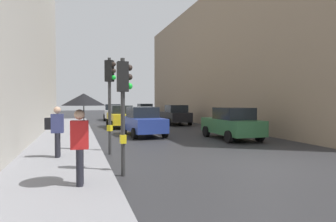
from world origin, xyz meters
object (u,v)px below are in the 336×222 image
(car_blue_van, at_px, (143,121))
(pedestrian_with_grey_backpack, at_px, (56,129))
(car_green_estate, at_px, (232,123))
(car_silver_hatchback, at_px, (113,112))
(traffic_light_near_left, at_px, (124,95))
(car_white_compact, at_px, (145,110))
(traffic_light_near_right, at_px, (110,88))
(pedestrian_with_umbrella, at_px, (82,113))
(car_dark_suv, at_px, (176,115))
(car_yellow_taxi, at_px, (121,116))

(car_blue_van, bearing_deg, pedestrian_with_grey_backpack, -124.70)
(car_green_estate, distance_m, car_silver_hatchback, 18.88)
(traffic_light_near_left, height_order, car_white_compact, traffic_light_near_left)
(car_silver_hatchback, bearing_deg, pedestrian_with_grey_backpack, -101.54)
(traffic_light_near_right, height_order, car_white_compact, traffic_light_near_right)
(pedestrian_with_umbrella, bearing_deg, traffic_light_near_right, 76.37)
(traffic_light_near_left, xyz_separation_m, car_silver_hatchback, (2.50, 24.51, -1.41))
(traffic_light_near_left, distance_m, pedestrian_with_grey_backpack, 3.48)
(traffic_light_near_left, xyz_separation_m, car_blue_van, (2.57, 9.19, -1.41))
(car_blue_van, relative_size, pedestrian_with_umbrella, 2.00)
(traffic_light_near_left, relative_size, car_blue_van, 0.77)
(car_white_compact, bearing_deg, pedestrian_with_grey_backpack, -108.89)
(car_white_compact, height_order, pedestrian_with_grey_backpack, pedestrian_with_grey_backpack)
(car_blue_van, bearing_deg, car_dark_suv, 58.25)
(traffic_light_near_left, distance_m, car_white_compact, 30.35)
(pedestrian_with_grey_backpack, bearing_deg, traffic_light_near_left, -53.35)
(car_yellow_taxi, distance_m, pedestrian_with_grey_backpack, 13.22)
(car_white_compact, distance_m, car_yellow_taxi, 15.12)
(traffic_light_near_left, distance_m, car_silver_hatchback, 24.68)
(car_blue_van, height_order, car_yellow_taxi, same)
(traffic_light_near_right, height_order, car_green_estate, traffic_light_near_right)
(car_white_compact, xyz_separation_m, car_yellow_taxi, (-5.13, -14.23, 0.00))
(car_dark_suv, distance_m, car_blue_van, 8.75)
(car_silver_hatchback, distance_m, pedestrian_with_grey_backpack, 22.33)
(traffic_light_near_right, distance_m, car_dark_suv, 15.07)
(car_green_estate, relative_size, pedestrian_with_grey_backpack, 2.37)
(car_green_estate, relative_size, pedestrian_with_umbrella, 1.96)
(car_dark_suv, distance_m, pedestrian_with_umbrella, 19.65)
(traffic_light_near_left, relative_size, car_green_estate, 0.79)
(car_blue_van, xyz_separation_m, car_green_estate, (4.35, -3.03, 0.00))
(car_yellow_taxi, height_order, car_green_estate, same)
(car_yellow_taxi, relative_size, pedestrian_with_grey_backpack, 2.39)
(car_silver_hatchback, height_order, pedestrian_with_grey_backpack, pedestrian_with_grey_backpack)
(traffic_light_near_right, xyz_separation_m, car_yellow_taxi, (2.09, 11.72, -1.76))
(traffic_light_near_left, distance_m, car_green_estate, 9.37)
(car_dark_suv, bearing_deg, traffic_light_near_left, -113.35)
(car_blue_van, xyz_separation_m, pedestrian_with_umbrella, (-3.71, -10.34, 0.96))
(car_white_compact, xyz_separation_m, pedestrian_with_umbrella, (-8.35, -30.60, 0.96))
(traffic_light_near_left, xyz_separation_m, pedestrian_with_grey_backpack, (-1.96, 2.64, -1.13))
(car_yellow_taxi, height_order, pedestrian_with_grey_backpack, pedestrian_with_grey_backpack)
(car_dark_suv, height_order, pedestrian_with_grey_backpack, pedestrian_with_grey_backpack)
(traffic_light_near_right, height_order, pedestrian_with_umbrella, traffic_light_near_right)
(car_blue_van, distance_m, pedestrian_with_umbrella, 11.02)
(traffic_light_near_left, height_order, pedestrian_with_umbrella, traffic_light_near_left)
(traffic_light_near_right, bearing_deg, car_yellow_taxi, 79.88)
(pedestrian_with_umbrella, bearing_deg, car_yellow_taxi, 78.88)
(car_silver_hatchback, xyz_separation_m, pedestrian_with_grey_backpack, (-4.47, -21.88, 0.29))
(car_yellow_taxi, xyz_separation_m, car_silver_hatchback, (0.42, 9.29, 0.00))
(pedestrian_with_grey_backpack, bearing_deg, car_silver_hatchback, 78.46)
(car_dark_suv, xyz_separation_m, pedestrian_with_umbrella, (-8.31, -17.78, 0.96))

